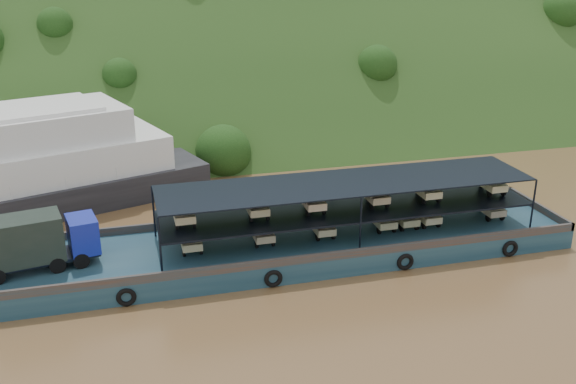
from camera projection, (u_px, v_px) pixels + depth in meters
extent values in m
plane|color=brown|center=(331.00, 253.00, 40.04)|extent=(160.00, 160.00, 0.00)
cube|color=#1E3A15|center=(230.00, 119.00, 72.62)|extent=(140.00, 39.60, 39.60)
cube|color=#122D40|center=(291.00, 247.00, 39.44)|extent=(35.00, 7.00, 1.20)
cube|color=#592D19|center=(278.00, 214.00, 42.22)|extent=(35.00, 0.20, 0.50)
cube|color=#592D19|center=(307.00, 259.00, 36.07)|extent=(35.00, 0.20, 0.50)
cube|color=#592D19|center=(539.00, 207.00, 43.36)|extent=(0.20, 7.00, 0.50)
torus|color=black|center=(126.00, 297.00, 33.82)|extent=(1.06, 0.26, 1.06)
torus|color=black|center=(273.00, 279.00, 35.76)|extent=(1.06, 0.26, 1.06)
torus|color=black|center=(405.00, 262.00, 37.70)|extent=(1.06, 0.26, 1.06)
torus|color=black|center=(510.00, 249.00, 39.40)|extent=(1.06, 0.26, 1.06)
cylinder|color=black|center=(58.00, 265.00, 34.91)|extent=(0.94, 0.48, 0.90)
cylinder|color=black|center=(53.00, 251.00, 36.50)|extent=(0.94, 0.48, 0.90)
cylinder|color=black|center=(81.00, 261.00, 35.43)|extent=(0.94, 0.48, 0.90)
cylinder|color=black|center=(76.00, 247.00, 37.01)|extent=(0.94, 0.48, 0.90)
cube|color=black|center=(41.00, 258.00, 35.37)|extent=(6.36, 3.10, 0.18)
cube|color=#16239A|center=(83.00, 234.00, 35.96)|extent=(1.91, 2.40, 1.97)
cube|color=black|center=(96.00, 226.00, 36.15)|extent=(0.39, 1.77, 0.81)
cube|color=black|center=(21.00, 240.00, 34.54)|extent=(4.63, 2.93, 2.51)
cube|color=black|center=(346.00, 208.00, 39.50)|extent=(23.00, 5.00, 0.12)
cube|color=black|center=(347.00, 183.00, 38.93)|extent=(23.00, 5.00, 0.08)
cylinder|color=black|center=(160.00, 245.00, 34.45)|extent=(0.12, 0.12, 3.30)
cylinder|color=black|center=(154.00, 211.00, 38.98)|extent=(0.12, 0.12, 3.30)
cylinder|color=black|center=(361.00, 224.00, 37.24)|extent=(0.12, 0.12, 3.30)
cylinder|color=black|center=(333.00, 194.00, 41.77)|extent=(0.12, 0.12, 3.30)
cylinder|color=black|center=(533.00, 205.00, 40.03)|extent=(0.12, 0.12, 3.30)
cylinder|color=black|center=(490.00, 179.00, 44.55)|extent=(0.12, 0.12, 3.30)
cylinder|color=black|center=(189.00, 239.00, 38.61)|extent=(0.12, 0.52, 0.52)
cylinder|color=black|center=(184.00, 252.00, 36.86)|extent=(0.14, 0.52, 0.52)
cylinder|color=black|center=(201.00, 250.00, 37.10)|extent=(0.14, 0.52, 0.52)
cube|color=beige|center=(191.00, 243.00, 37.18)|extent=(1.15, 1.50, 0.44)
cube|color=#AF170B|center=(189.00, 233.00, 38.15)|extent=(0.55, 0.80, 0.80)
cube|color=#AF170B|center=(189.00, 226.00, 37.80)|extent=(0.50, 0.10, 0.10)
cylinder|color=black|center=(258.00, 231.00, 39.65)|extent=(0.12, 0.52, 0.52)
cylinder|color=black|center=(257.00, 244.00, 37.90)|extent=(0.14, 0.52, 0.52)
cylinder|color=black|center=(273.00, 242.00, 38.14)|extent=(0.14, 0.52, 0.52)
cube|color=#CBBA90|center=(263.00, 235.00, 38.22)|extent=(1.15, 1.50, 0.44)
cube|color=red|center=(259.00, 225.00, 39.19)|extent=(0.55, 0.80, 0.80)
cube|color=red|center=(260.00, 219.00, 38.84)|extent=(0.50, 0.10, 0.10)
cylinder|color=black|center=(317.00, 225.00, 40.57)|extent=(0.12, 0.52, 0.52)
cylinder|color=black|center=(318.00, 237.00, 38.81)|extent=(0.14, 0.52, 0.52)
cylinder|color=black|center=(333.00, 235.00, 39.06)|extent=(0.14, 0.52, 0.52)
cube|color=beige|center=(324.00, 229.00, 39.13)|extent=(1.15, 1.50, 0.44)
cube|color=red|center=(318.00, 219.00, 40.11)|extent=(0.55, 0.80, 0.80)
cube|color=red|center=(319.00, 213.00, 39.76)|extent=(0.50, 0.10, 0.10)
cylinder|color=black|center=(376.00, 218.00, 41.53)|extent=(0.12, 0.52, 0.52)
cylinder|color=black|center=(379.00, 230.00, 39.78)|extent=(0.14, 0.52, 0.52)
cylinder|color=black|center=(394.00, 228.00, 40.03)|extent=(0.14, 0.52, 0.52)
cube|color=#BAB583|center=(385.00, 222.00, 40.10)|extent=(1.15, 1.50, 0.44)
cube|color=red|center=(378.00, 213.00, 41.08)|extent=(0.55, 0.80, 0.80)
cube|color=red|center=(379.00, 207.00, 40.73)|extent=(0.50, 0.10, 0.10)
cylinder|color=black|center=(418.00, 214.00, 42.27)|extent=(0.12, 0.52, 0.52)
cylinder|color=black|center=(424.00, 225.00, 40.52)|extent=(0.14, 0.52, 0.52)
cylinder|color=black|center=(438.00, 223.00, 40.76)|extent=(0.14, 0.52, 0.52)
cube|color=beige|center=(429.00, 217.00, 40.84)|extent=(1.15, 1.50, 0.44)
cube|color=red|center=(421.00, 208.00, 41.82)|extent=(0.55, 0.80, 0.80)
cube|color=red|center=(423.00, 202.00, 41.46)|extent=(0.50, 0.10, 0.10)
cylinder|color=black|center=(480.00, 207.00, 43.38)|extent=(0.12, 0.52, 0.52)
cylinder|color=black|center=(488.00, 218.00, 41.63)|extent=(0.14, 0.52, 0.52)
cylinder|color=black|center=(502.00, 216.00, 41.88)|extent=(0.14, 0.52, 0.52)
cube|color=tan|center=(493.00, 210.00, 41.95)|extent=(1.15, 1.50, 0.44)
cube|color=red|center=(484.00, 202.00, 42.93)|extent=(0.55, 0.80, 0.80)
cube|color=red|center=(486.00, 196.00, 42.57)|extent=(0.50, 0.10, 0.10)
cylinder|color=black|center=(397.00, 216.00, 41.90)|extent=(0.12, 0.52, 0.52)
cylinder|color=black|center=(402.00, 228.00, 40.15)|extent=(0.14, 0.52, 0.52)
cylinder|color=black|center=(416.00, 226.00, 40.40)|extent=(0.14, 0.52, 0.52)
cube|color=#BAB583|center=(407.00, 220.00, 40.47)|extent=(1.15, 1.50, 0.44)
cube|color=red|center=(400.00, 210.00, 41.45)|extent=(0.55, 0.80, 0.80)
cube|color=red|center=(401.00, 204.00, 41.10)|extent=(0.50, 0.10, 0.10)
cylinder|color=black|center=(182.00, 213.00, 37.93)|extent=(0.12, 0.52, 0.52)
cylinder|color=black|center=(176.00, 225.00, 36.18)|extent=(0.14, 0.52, 0.52)
cylinder|color=black|center=(194.00, 223.00, 36.42)|extent=(0.14, 0.52, 0.52)
cube|color=#CAC08F|center=(184.00, 216.00, 36.50)|extent=(1.15, 1.50, 0.44)
cube|color=#B90C12|center=(182.00, 206.00, 37.48)|extent=(0.55, 0.80, 0.80)
cube|color=#B90C12|center=(182.00, 200.00, 37.12)|extent=(0.50, 0.10, 0.10)
cylinder|color=black|center=(253.00, 206.00, 38.97)|extent=(0.12, 0.52, 0.52)
cylinder|color=black|center=(251.00, 218.00, 37.22)|extent=(0.14, 0.52, 0.52)
cylinder|color=black|center=(268.00, 216.00, 37.46)|extent=(0.14, 0.52, 0.52)
cube|color=tan|center=(258.00, 209.00, 37.54)|extent=(1.15, 1.50, 0.44)
cube|color=navy|center=(254.00, 199.00, 38.52)|extent=(0.55, 0.80, 0.80)
cube|color=navy|center=(254.00, 193.00, 38.16)|extent=(0.50, 0.10, 0.10)
cylinder|color=black|center=(307.00, 200.00, 39.81)|extent=(0.12, 0.52, 0.52)
cylinder|color=black|center=(308.00, 212.00, 38.06)|extent=(0.14, 0.52, 0.52)
cylinder|color=black|center=(324.00, 210.00, 38.30)|extent=(0.14, 0.52, 0.52)
cube|color=beige|center=(314.00, 204.00, 38.38)|extent=(1.15, 1.50, 0.44)
cube|color=beige|center=(309.00, 194.00, 39.36)|extent=(0.55, 0.80, 0.80)
cube|color=beige|center=(310.00, 188.00, 39.00)|extent=(0.50, 0.10, 0.10)
cylinder|color=black|center=(368.00, 194.00, 40.79)|extent=(0.12, 0.52, 0.52)
cylinder|color=black|center=(372.00, 205.00, 39.04)|extent=(0.14, 0.52, 0.52)
cylinder|color=black|center=(387.00, 204.00, 39.29)|extent=(0.14, 0.52, 0.52)
cube|color=tan|center=(377.00, 197.00, 39.36)|extent=(1.15, 1.50, 0.44)
cube|color=red|center=(371.00, 188.00, 40.34)|extent=(0.55, 0.80, 0.80)
cube|color=red|center=(372.00, 182.00, 39.99)|extent=(0.50, 0.10, 0.10)
cylinder|color=black|center=(418.00, 190.00, 41.63)|extent=(0.12, 0.52, 0.52)
cylinder|color=black|center=(424.00, 200.00, 39.88)|extent=(0.14, 0.52, 0.52)
cylinder|color=black|center=(438.00, 198.00, 40.13)|extent=(0.14, 0.52, 0.52)
cube|color=beige|center=(429.00, 192.00, 40.20)|extent=(1.15, 1.50, 0.44)
cube|color=#B8290C|center=(421.00, 184.00, 41.18)|extent=(0.55, 0.80, 0.80)
cube|color=#B8290C|center=(423.00, 177.00, 40.82)|extent=(0.50, 0.10, 0.10)
cylinder|color=black|center=(481.00, 183.00, 42.75)|extent=(0.12, 0.52, 0.52)
cylinder|color=black|center=(489.00, 193.00, 41.00)|extent=(0.14, 0.52, 0.52)
cylinder|color=black|center=(503.00, 192.00, 41.24)|extent=(0.14, 0.52, 0.52)
cube|color=beige|center=(494.00, 186.00, 41.32)|extent=(1.15, 1.50, 0.44)
cube|color=beige|center=(485.00, 177.00, 42.30)|extent=(0.55, 0.80, 0.80)
cube|color=beige|center=(487.00, 171.00, 41.94)|extent=(0.50, 0.10, 0.10)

